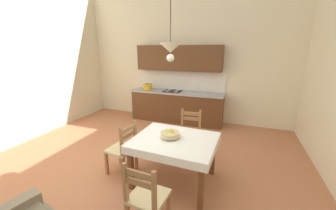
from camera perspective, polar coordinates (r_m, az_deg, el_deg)
The scene contains 10 objects.
ground_plane at distance 3.88m, azimuth -8.37°, elevation -18.28°, with size 6.66×6.55×0.10m, color #B7704C.
wall_back at distance 6.05m, azimuth 5.01°, elevation 15.29°, with size 6.66×0.12×4.13m, color beige.
wall_left at distance 5.46m, azimuth -40.02°, elevation 11.72°, with size 0.12×6.55×4.13m, color beige.
kitchen_cabinetry at distance 5.91m, azimuth 2.59°, elevation 3.47°, with size 2.70×0.63×2.20m.
dining_table at distance 3.23m, azimuth 1.85°, elevation -11.59°, with size 1.31×1.10×0.75m.
dining_chair_camera_side at distance 2.58m, azimuth -6.09°, elevation -24.73°, with size 0.45×0.45×0.93m.
dining_chair_kitchen_side at distance 4.10m, azimuth 6.08°, elevation -8.38°, with size 0.45×0.45×0.93m.
dining_chair_tv_side at distance 3.62m, azimuth -12.69°, elevation -12.14°, with size 0.47×0.47×0.93m.
fruit_bowl at distance 3.19m, azimuth 0.59°, elevation -8.28°, with size 0.30×0.30×0.12m.
pendant_lamp at distance 2.89m, azimuth 0.70°, elevation 15.77°, with size 0.32×0.32×0.80m.
Camera 1 is at (1.60, -2.80, 2.11)m, focal length 21.49 mm.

